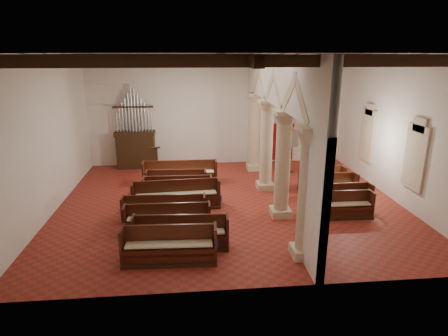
% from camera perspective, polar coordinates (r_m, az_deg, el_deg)
% --- Properties ---
extents(floor, '(14.00, 14.00, 0.00)m').
position_cam_1_polar(floor, '(15.76, 0.88, -5.28)').
color(floor, maroon).
rests_on(floor, ground).
extents(ceiling, '(14.00, 14.00, 0.00)m').
position_cam_1_polar(ceiling, '(14.57, 0.99, 17.10)').
color(ceiling, '#311D10').
rests_on(ceiling, wall_back).
extents(wall_back, '(14.00, 0.02, 6.00)m').
position_cam_1_polar(wall_back, '(20.76, -0.91, 8.81)').
color(wall_back, white).
rests_on(wall_back, floor).
extents(wall_front, '(14.00, 0.02, 6.00)m').
position_cam_1_polar(wall_front, '(9.14, 5.06, -2.19)').
color(wall_front, white).
rests_on(wall_front, floor).
extents(wall_left, '(0.02, 12.00, 6.00)m').
position_cam_1_polar(wall_left, '(15.74, -25.40, 4.45)').
color(wall_left, white).
rests_on(wall_left, floor).
extents(wall_right, '(0.02, 12.00, 6.00)m').
position_cam_1_polar(wall_right, '(17.11, 25.03, 5.40)').
color(wall_right, white).
rests_on(wall_right, floor).
extents(ceiling_beams, '(13.80, 11.80, 0.30)m').
position_cam_1_polar(ceiling_beams, '(14.57, 0.98, 16.39)').
color(ceiling_beams, '#311E0F').
rests_on(ceiling_beams, wall_back).
extents(arcade, '(0.90, 11.90, 6.00)m').
position_cam_1_polar(arcade, '(15.07, 7.82, 7.64)').
color(arcade, beige).
rests_on(arcade, floor).
extents(window_right_a, '(0.03, 1.00, 2.20)m').
position_cam_1_polar(window_right_a, '(16.03, 27.23, 1.45)').
color(window_right_a, '#2E6957').
rests_on(window_right_a, wall_right).
extents(window_right_b, '(0.03, 1.00, 2.20)m').
position_cam_1_polar(window_right_b, '(19.41, 21.07, 4.67)').
color(window_right_b, '#2E6957').
rests_on(window_right_b, wall_right).
extents(window_back, '(1.00, 0.03, 2.20)m').
position_cam_1_polar(window_back, '(21.84, 12.39, 6.71)').
color(window_back, '#2E6957').
rests_on(window_back, wall_back).
extents(pipe_organ, '(2.10, 0.85, 4.40)m').
position_cam_1_polar(pipe_organ, '(20.71, -13.31, 3.74)').
color(pipe_organ, '#311E0F').
rests_on(pipe_organ, floor).
extents(lectern, '(0.54, 0.55, 1.25)m').
position_cam_1_polar(lectern, '(20.59, -10.36, 1.39)').
color(lectern, '#3A1F12').
rests_on(lectern, floor).
extents(dossal_curtain, '(1.80, 0.07, 2.17)m').
position_cam_1_polar(dossal_curtain, '(21.58, 8.45, 3.99)').
color(dossal_curtain, maroon).
rests_on(dossal_curtain, floor).
extents(processional_banner, '(0.55, 0.70, 2.40)m').
position_cam_1_polar(processional_banner, '(19.76, 10.33, 1.58)').
color(processional_banner, '#311E0F').
rests_on(processional_banner, floor).
extents(hymnal_box_a, '(0.34, 0.29, 0.31)m').
position_cam_1_polar(hymnal_box_a, '(12.10, -1.49, -11.28)').
color(hymnal_box_a, '#162F9D').
rests_on(hymnal_box_a, floor).
extents(hymnal_box_b, '(0.35, 0.29, 0.35)m').
position_cam_1_polar(hymnal_box_b, '(13.04, -3.30, -9.01)').
color(hymnal_box_b, '#191698').
rests_on(hymnal_box_b, floor).
extents(hymnal_box_c, '(0.35, 0.30, 0.31)m').
position_cam_1_polar(hymnal_box_c, '(15.54, -0.93, -4.60)').
color(hymnal_box_c, navy).
rests_on(hymnal_box_c, floor).
extents(tube_heater_a, '(0.92, 0.26, 0.09)m').
position_cam_1_polar(tube_heater_a, '(12.08, -3.80, -11.89)').
color(tube_heater_a, silver).
rests_on(tube_heater_a, floor).
extents(tube_heater_b, '(1.02, 0.35, 0.10)m').
position_cam_1_polar(tube_heater_b, '(11.68, -6.98, -13.08)').
color(tube_heater_b, white).
rests_on(tube_heater_b, floor).
extents(nave_pew_0, '(2.84, 0.87, 1.13)m').
position_cam_1_polar(nave_pew_0, '(11.54, -8.29, -12.31)').
color(nave_pew_0, '#311E0F').
rests_on(nave_pew_0, floor).
extents(nave_pew_1, '(3.11, 0.89, 1.08)m').
position_cam_1_polar(nave_pew_1, '(12.26, -6.62, -10.47)').
color(nave_pew_1, '#311E0F').
rests_on(nave_pew_1, floor).
extents(nave_pew_2, '(3.00, 0.71, 1.01)m').
position_cam_1_polar(nave_pew_2, '(13.35, -8.57, -8.25)').
color(nave_pew_2, '#311E0F').
rests_on(nave_pew_2, floor).
extents(nave_pew_3, '(3.09, 0.75, 0.98)m').
position_cam_1_polar(nave_pew_3, '(14.17, -9.10, -6.76)').
color(nave_pew_3, '#311E0F').
rests_on(nave_pew_3, floor).
extents(nave_pew_4, '(3.53, 0.98, 1.15)m').
position_cam_1_polar(nave_pew_4, '(15.21, -7.25, -4.74)').
color(nave_pew_4, '#311E0F').
rests_on(nave_pew_4, floor).
extents(nave_pew_5, '(2.87, 0.83, 1.13)m').
position_cam_1_polar(nave_pew_5, '(15.74, -7.04, -3.98)').
color(nave_pew_5, '#311E0F').
rests_on(nave_pew_5, floor).
extents(nave_pew_6, '(2.73, 0.75, 1.00)m').
position_cam_1_polar(nave_pew_6, '(16.98, -7.27, -2.54)').
color(nave_pew_6, '#311E0F').
rests_on(nave_pew_6, floor).
extents(nave_pew_7, '(3.50, 0.77, 1.13)m').
position_cam_1_polar(nave_pew_7, '(17.91, -6.69, -1.32)').
color(nave_pew_7, '#311E0F').
rests_on(nave_pew_7, floor).
extents(aisle_pew_0, '(1.93, 0.71, 1.01)m').
position_cam_1_polar(aisle_pew_0, '(15.07, 18.18, -5.87)').
color(aisle_pew_0, '#311E0F').
rests_on(aisle_pew_0, floor).
extents(aisle_pew_1, '(2.04, 0.80, 1.06)m').
position_cam_1_polar(aisle_pew_1, '(15.74, 18.05, -4.80)').
color(aisle_pew_1, '#311E0F').
rests_on(aisle_pew_1, floor).
extents(aisle_pew_2, '(2.10, 0.80, 1.04)m').
position_cam_1_polar(aisle_pew_2, '(16.91, 16.26, -3.13)').
color(aisle_pew_2, '#311E0F').
rests_on(aisle_pew_2, floor).
extents(aisle_pew_3, '(2.07, 0.85, 1.11)m').
position_cam_1_polar(aisle_pew_3, '(17.55, 14.66, -2.16)').
color(aisle_pew_3, '#311E0F').
rests_on(aisle_pew_3, floor).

